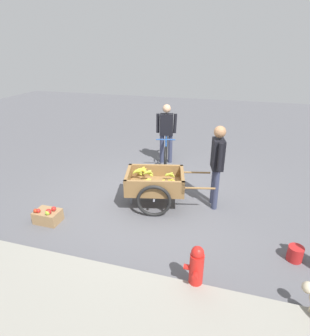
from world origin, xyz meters
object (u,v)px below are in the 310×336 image
fruit_cart (155,184)px  cyclist_person (166,129)px  apple_crate (48,216)px  vendor_person (217,160)px  fire_hydrant (196,269)px  plastic_bucket (295,254)px  bicycle (166,152)px

fruit_cart → cyclist_person: size_ratio=1.15×
fruit_cart → apple_crate: bearing=34.3°
vendor_person → fire_hydrant: bearing=89.3°
vendor_person → fire_hydrant: vendor_person is taller
cyclist_person → plastic_bucket: cyclist_person is taller
cyclist_person → plastic_bucket: 4.25m
vendor_person → apple_crate: vendor_person is taller
fruit_cart → bicycle: (0.29, -2.03, -0.09)m
bicycle → cyclist_person: bearing=-77.2°
bicycle → fire_hydrant: bearing=109.4°
vendor_person → cyclist_person: vendor_person is taller
fruit_cart → apple_crate: (1.66, 1.13, -0.31)m
cyclist_person → fire_hydrant: size_ratio=2.32×
cyclist_person → apple_crate: bearing=68.1°
vendor_person → cyclist_person: bearing=-52.8°
bicycle → plastic_bucket: bicycle is taller
fruit_cart → plastic_bucket: bearing=158.4°
fruit_cart → fire_hydrant: size_ratio=2.66×
plastic_bucket → bicycle: bearing=-47.8°
fruit_cart → vendor_person: bearing=-166.4°
fire_hydrant → vendor_person: bearing=-90.7°
apple_crate → fruit_cart: bearing=-145.7°
fruit_cart → fire_hydrant: 2.20m
plastic_bucket → apple_crate: apple_crate is taller
bicycle → apple_crate: bearing=66.6°
cyclist_person → fruit_cart: bearing=98.5°
cyclist_person → fire_hydrant: 4.36m
fire_hydrant → apple_crate: fire_hydrant is taller
bicycle → cyclist_person: size_ratio=1.05×
vendor_person → bicycle: bearing=-51.3°
plastic_bucket → vendor_person: bearing=-43.4°
fire_hydrant → plastic_bucket: size_ratio=2.92×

